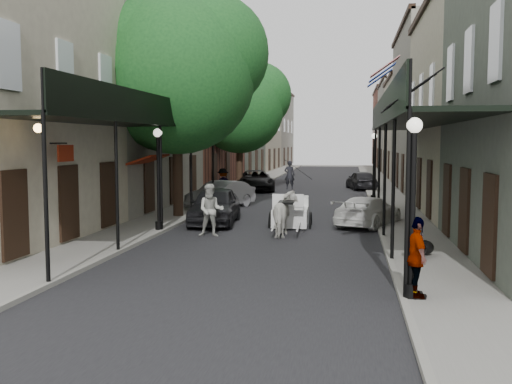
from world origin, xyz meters
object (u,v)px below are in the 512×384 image
at_px(carriage, 291,200).
at_px(pedestrian_sidewalk_right, 416,258).
at_px(horse, 286,214).
at_px(pedestrian_walking, 211,210).
at_px(car_left_near, 215,205).
at_px(car_right_near, 368,211).
at_px(lamppost_right_far, 374,166).
at_px(lamppost_right_near, 413,205).
at_px(car_left_far, 255,181).
at_px(tree_near, 187,69).
at_px(lamppost_left, 158,177).
at_px(car_left_mid, 221,195).
at_px(tree_far, 245,105).
at_px(car_right_far, 361,180).
at_px(pedestrian_sidewalk_left, 223,184).

xyz_separation_m(carriage, pedestrian_sidewalk_right, (3.68, -10.47, -0.07)).
bearing_deg(horse, pedestrian_walking, 9.09).
bearing_deg(carriage, car_left_near, 176.41).
bearing_deg(horse, car_right_near, -136.45).
bearing_deg(car_right_near, lamppost_right_far, -70.49).
xyz_separation_m(lamppost_right_near, carriage, (-3.58, 10.47, -1.02)).
bearing_deg(lamppost_right_near, car_left_far, 106.19).
xyz_separation_m(tree_near, horse, (4.81, -4.18, -5.69)).
bearing_deg(lamppost_left, car_left_mid, 86.42).
bearing_deg(car_left_far, carriage, -88.93).
bearing_deg(car_left_mid, pedestrian_sidewalk_right, -39.59).
distance_m(carriage, car_right_near, 3.11).
height_order(car_left_near, car_left_far, car_left_near).
relative_size(pedestrian_walking, car_left_far, 0.37).
xyz_separation_m(tree_near, pedestrian_sidewalk_right, (8.40, -12.18, -5.52)).
bearing_deg(lamppost_right_near, carriage, 108.86).
relative_size(carriage, car_left_far, 0.52).
relative_size(tree_far, car_left_mid, 2.06).
xyz_separation_m(tree_far, car_right_far, (7.85, 2.59, -5.16)).
bearing_deg(car_left_near, pedestrian_walking, -83.97).
distance_m(horse, pedestrian_sidewalk_right, 8.77).
height_order(tree_far, lamppost_left, tree_far).
bearing_deg(tree_near, tree_far, 90.19).
bearing_deg(car_left_mid, pedestrian_walking, -54.93).
height_order(car_left_mid, car_left_far, car_left_far).
distance_m(car_left_mid, car_right_near, 8.73).
height_order(tree_far, pedestrian_sidewalk_left, tree_far).
height_order(pedestrian_walking, car_left_mid, pedestrian_walking).
height_order(pedestrian_sidewalk_left, car_right_far, pedestrian_sidewalk_left).
distance_m(tree_far, horse, 19.48).
bearing_deg(lamppost_left, carriage, 28.14).
bearing_deg(lamppost_left, pedestrian_sidewalk_right, -43.95).
xyz_separation_m(carriage, car_left_mid, (-4.12, 5.53, -0.34)).
bearing_deg(car_left_near, lamppost_right_far, 49.61).
bearing_deg(lamppost_left, pedestrian_walking, -13.66).
xyz_separation_m(pedestrian_sidewalk_left, pedestrian_sidewalk_right, (8.40, -19.13, -0.03)).
distance_m(pedestrian_sidewalk_right, car_right_far, 28.77).
bearing_deg(carriage, tree_near, 158.15).
relative_size(carriage, car_right_near, 0.65).
xyz_separation_m(tree_near, carriage, (4.72, -1.71, -5.46)).
relative_size(horse, car_left_far, 0.37).
relative_size(tree_far, pedestrian_sidewalk_right, 5.10).
relative_size(tree_near, car_right_far, 2.42).
height_order(lamppost_right_far, pedestrian_walking, lamppost_right_far).
relative_size(lamppost_right_near, car_left_near, 0.83).
relative_size(tree_near, car_left_near, 2.16).
height_order(lamppost_left, car_left_far, lamppost_left).
bearing_deg(car_right_near, pedestrian_sidewalk_left, -23.35).
distance_m(lamppost_right_far, car_left_near, 11.65).
bearing_deg(tree_far, car_right_near, -62.81).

